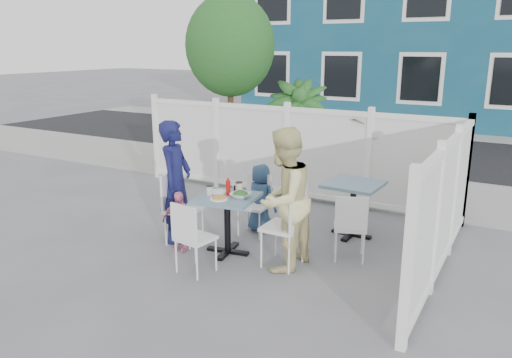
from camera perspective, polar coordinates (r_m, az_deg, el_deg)
The scene contains 30 objects.
ground at distance 6.94m, azimuth -6.15°, elevation -7.07°, with size 80.00×80.00×0.00m, color slate.
near_sidewalk at distance 10.11m, azimuth 6.41°, elevation 0.04°, with size 24.00×2.60×0.01m, color gray.
street at distance 13.51m, azimuth 12.62°, elevation 3.57°, with size 24.00×5.00×0.01m, color black.
far_sidewalk at distance 16.46m, azimuth 15.83°, elevation 5.38°, with size 24.00×1.60×0.01m, color gray.
building at distance 19.68m, azimuth 17.50°, elevation 15.52°, with size 11.00×6.00×6.00m.
fence_back at distance 8.64m, azimuth 3.50°, elevation 2.86°, with size 5.86×0.08×1.60m.
fence_right at distance 6.13m, azimuth 20.74°, elevation -3.22°, with size 0.08×3.66×1.60m.
tree at distance 10.07m, azimuth -3.01°, elevation 14.95°, with size 1.80×1.62×3.59m.
utility_cabinet at distance 11.66m, azimuth -7.24°, elevation 5.09°, with size 0.66×0.47×1.23m, color gold.
potted_shrub_a at distance 9.29m, azimuth 4.50°, elevation 5.09°, with size 1.13×1.13×2.01m, color #164B1B.
potted_shrub_b at distance 8.74m, azimuth 12.95°, elevation 2.43°, with size 1.35×1.17×1.51m, color #164B1B.
main_table at distance 6.34m, azimuth -3.31°, elevation -3.48°, with size 0.83×0.83×0.76m.
spare_table at distance 7.03m, azimuth 11.06°, elevation -1.81°, with size 0.76×0.76×0.77m.
chair_left at distance 6.78m, azimuth -8.91°, elevation -2.67°, with size 0.48×0.49×0.96m.
chair_right at distance 5.96m, azimuth 3.82°, elevation -4.80°, with size 0.44×0.46×1.00m.
chair_back at distance 7.05m, azimuth -0.02°, elevation -2.36°, with size 0.41×0.40×0.85m.
chair_near at distance 5.83m, azimuth -7.47°, elevation -6.17°, with size 0.45×0.44×0.87m.
chair_spare at distance 6.23m, azimuth 10.75°, elevation -4.94°, with size 0.50×0.49×0.86m.
man at distance 6.79m, azimuth -9.15°, elevation -0.29°, with size 0.60×0.40×1.66m, color #121444.
woman at distance 5.85m, azimuth 3.15°, elevation -2.37°, with size 0.83×0.65×1.71m, color gold.
boy at distance 7.12m, azimuth 0.55°, elevation -2.19°, with size 0.48×0.31×0.99m, color navy.
toddler at distance 6.56m, azimuth -8.76°, elevation -4.77°, with size 0.47×0.20×0.80m, color pink.
plate_main at distance 6.17m, azimuth -4.27°, elevation -2.28°, with size 0.22×0.22×0.01m, color white.
plate_side at distance 6.47m, azimuth -4.43°, elevation -1.45°, with size 0.23×0.23×0.02m, color white.
salad_bowl at distance 6.23m, azimuth -1.78°, elevation -1.87°, with size 0.25×0.25×0.06m, color white.
coffee_cup_a at distance 6.35m, azimuth -5.35°, elevation -1.34°, with size 0.08×0.08×0.11m, color beige.
coffee_cup_b at distance 6.42m, azimuth -1.96°, elevation -1.01°, with size 0.09×0.09×0.13m, color beige.
ketchup_bottle at distance 6.32m, azimuth -3.20°, elevation -1.04°, with size 0.06×0.06×0.19m, color #AB0D0B.
salt_shaker at distance 6.53m, azimuth -2.56°, elevation -1.01°, with size 0.03×0.03×0.07m, color white.
pepper_shaker at distance 6.50m, azimuth -2.42°, elevation -1.08°, with size 0.03×0.03×0.08m, color black.
Camera 1 is at (3.78, -5.21, 2.60)m, focal length 35.00 mm.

